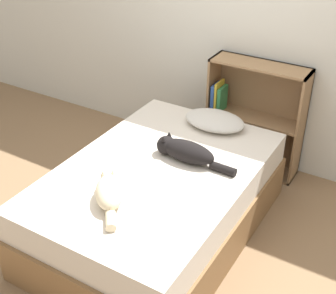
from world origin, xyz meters
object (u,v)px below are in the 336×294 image
Objects in this scene: bed at (158,201)px; cat_light at (109,192)px; bookshelf at (254,114)px; cat_dark at (185,151)px; pillow at (215,120)px.

bed is 0.59m from cat_light.
bed is 1.91× the size of bookshelf.
cat_dark is at bearing -96.38° from bookshelf.
cat_light is 0.68m from cat_dark.
cat_dark is 0.63× the size of bookshelf.
bookshelf is at bearing -48.23° from cat_light.
pillow is at bearing -107.06° from bookshelf.
bed is 1.27m from bookshelf.
bookshelf is at bearing 72.94° from pillow.
cat_light reaches higher than bed.
cat_light is at bearing -99.58° from bookshelf.
bookshelf is (0.15, 0.49, -0.12)m from pillow.
cat_light reaches higher than pillow.
bed is 4.46× the size of cat_light.
pillow is 1.16× the size of cat_light.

